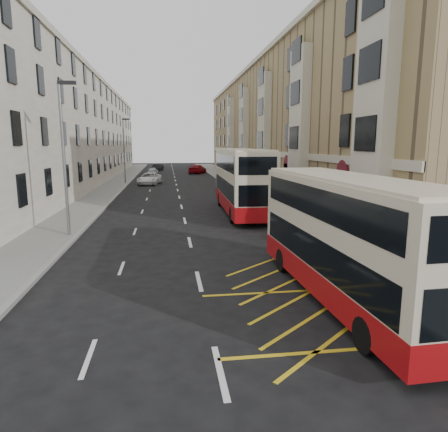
{
  "coord_description": "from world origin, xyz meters",
  "views": [
    {
      "loc": [
        -1.05,
        -10.01,
        4.96
      ],
      "look_at": [
        1.38,
        7.19,
        1.84
      ],
      "focal_mm": 32.0,
      "sensor_mm": 36.0,
      "label": 1
    }
  ],
  "objects": [
    {
      "name": "ground",
      "position": [
        0.0,
        0.0,
        0.0
      ],
      "size": [
        200.0,
        200.0,
        0.0
      ],
      "primitive_type": "plane",
      "color": "black",
      "rests_on": "ground"
    },
    {
      "name": "pavement_right",
      "position": [
        8.0,
        30.0,
        0.07
      ],
      "size": [
        4.0,
        120.0,
        0.15
      ],
      "primitive_type": "cube",
      "color": "slate",
      "rests_on": "ground"
    },
    {
      "name": "pavement_left",
      "position": [
        -7.5,
        30.0,
        0.07
      ],
      "size": [
        3.0,
        120.0,
        0.15
      ],
      "primitive_type": "cube",
      "color": "slate",
      "rests_on": "ground"
    },
    {
      "name": "kerb_right",
      "position": [
        6.0,
        30.0,
        0.07
      ],
      "size": [
        0.25,
        120.0,
        0.15
      ],
      "primitive_type": "cube",
      "color": "gray",
      "rests_on": "ground"
    },
    {
      "name": "kerb_left",
      "position": [
        -6.0,
        30.0,
        0.07
      ],
      "size": [
        0.25,
        120.0,
        0.15
      ],
      "primitive_type": "cube",
      "color": "gray",
      "rests_on": "ground"
    },
    {
      "name": "road_markings",
      "position": [
        0.0,
        45.0,
        0.01
      ],
      "size": [
        10.0,
        110.0,
        0.01
      ],
      "primitive_type": null,
      "color": "silver",
      "rests_on": "ground"
    },
    {
      "name": "terrace_right",
      "position": [
        14.88,
        45.38,
        7.52
      ],
      "size": [
        10.75,
        79.0,
        15.25
      ],
      "color": "#907753",
      "rests_on": "ground"
    },
    {
      "name": "terrace_left",
      "position": [
        -13.43,
        45.5,
        6.52
      ],
      "size": [
        9.18,
        79.0,
        13.25
      ],
      "color": "silver",
      "rests_on": "ground"
    },
    {
      "name": "guard_railing",
      "position": [
        6.25,
        5.75,
        0.86
      ],
      "size": [
        0.06,
        6.56,
        1.01
      ],
      "color": "#A92A19",
      "rests_on": "pavement_right"
    },
    {
      "name": "street_lamp_near",
      "position": [
        -6.35,
        12.0,
        4.64
      ],
      "size": [
        0.93,
        0.18,
        8.0
      ],
      "color": "slate",
      "rests_on": "pavement_left"
    },
    {
      "name": "street_lamp_far",
      "position": [
        -6.35,
        42.0,
        4.64
      ],
      "size": [
        0.93,
        0.18,
        8.0
      ],
      "color": "slate",
      "rests_on": "pavement_left"
    },
    {
      "name": "double_decker_front",
      "position": [
        4.49,
        1.55,
        2.03
      ],
      "size": [
        2.61,
        10.08,
        3.99
      ],
      "rotation": [
        0.0,
        0.0,
        0.03
      ],
      "color": "beige",
      "rests_on": "ground"
    },
    {
      "name": "double_decker_rear",
      "position": [
        4.26,
        18.35,
        2.36
      ],
      "size": [
        2.97,
        11.69,
        4.64
      ],
      "rotation": [
        0.0,
        0.0,
        -0.03
      ],
      "color": "beige",
      "rests_on": "ground"
    },
    {
      "name": "pedestrian_near",
      "position": [
        6.35,
        -0.45,
        1.03
      ],
      "size": [
        0.76,
        0.63,
        1.77
      ],
      "primitive_type": "imported",
      "rotation": [
        0.0,
        0.0,
        3.52
      ],
      "color": "black",
      "rests_on": "pavement_right"
    },
    {
      "name": "pedestrian_far",
      "position": [
        7.42,
        1.41,
        0.94
      ],
      "size": [
        0.98,
        0.84,
        1.57
      ],
      "primitive_type": "imported",
      "rotation": [
        0.0,
        0.0,
        2.54
      ],
      "color": "black",
      "rests_on": "pavement_right"
    },
    {
      "name": "white_van",
      "position": [
        -3.3,
        40.99,
        0.72
      ],
      "size": [
        3.17,
        5.5,
        1.44
      ],
      "primitive_type": "imported",
      "rotation": [
        0.0,
        0.0,
        -0.16
      ],
      "color": "white",
      "rests_on": "ground"
    },
    {
      "name": "car_silver",
      "position": [
        -3.44,
        54.82,
        0.68
      ],
      "size": [
        1.83,
        4.08,
        1.36
      ],
      "primitive_type": "imported",
      "rotation": [
        0.0,
        0.0,
        -0.06
      ],
      "color": "#9C9FA2",
      "rests_on": "ground"
    },
    {
      "name": "car_dark",
      "position": [
        -2.95,
        66.82,
        0.65
      ],
      "size": [
        2.54,
        4.18,
        1.3
      ],
      "primitive_type": "imported",
      "rotation": [
        0.0,
        0.0,
        -0.32
      ],
      "color": "black",
      "rests_on": "ground"
    },
    {
      "name": "car_red",
      "position": [
        4.06,
        59.18,
        0.76
      ],
      "size": [
        3.83,
        5.63,
        1.51
      ],
      "primitive_type": "imported",
      "rotation": [
        0.0,
        0.0,
        2.78
      ],
      "color": "#91030D",
      "rests_on": "ground"
    }
  ]
}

